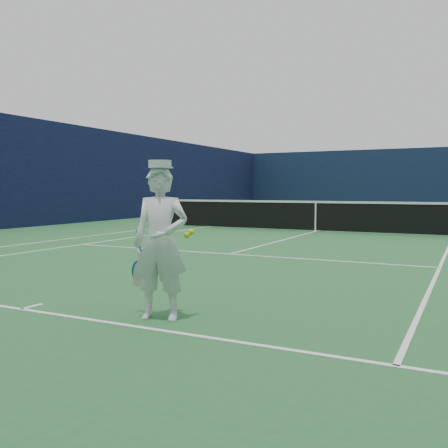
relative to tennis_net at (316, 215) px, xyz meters
name	(u,v)px	position (x,y,z in m)	size (l,w,h in m)	color
ground	(315,232)	(0.00, 0.00, -0.55)	(80.00, 80.00, 0.00)	#25622F
court_markings	(315,231)	(0.00, 0.00, -0.55)	(11.03, 23.83, 0.01)	white
windscreen_fence	(316,170)	(0.00, 0.00, 1.45)	(20.12, 36.12, 4.00)	#0E1A36
tennis_net	(316,215)	(0.00, 0.00, 0.00)	(12.88, 0.09, 1.07)	#141E4C
tennis_player	(161,242)	(1.66, -11.50, 0.27)	(0.82, 0.53, 1.69)	white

